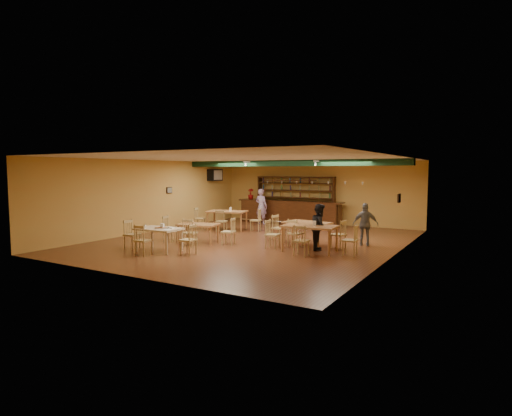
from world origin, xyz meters
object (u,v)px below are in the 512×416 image
Objects in this scene: bar_counter at (289,212)px; dining_table_c at (199,233)px; dining_table_b at (307,233)px; dining_table_a at (227,220)px; near_table at (159,240)px; dining_table_d at (310,239)px; patron_right_a at (320,227)px; patron_bar at (261,207)px.

dining_table_c is at bearing -93.34° from bar_counter.
bar_counter is 5.66m from dining_table_b.
dining_table_b is (4.43, -1.56, -0.02)m from dining_table_a.
bar_counter is 8.43m from near_table.
patron_right_a is (0.17, 0.44, 0.33)m from dining_table_d.
patron_bar is at bearing 26.64° from patron_right_a.
patron_bar is (0.33, 2.40, 0.44)m from dining_table_a.
near_table is at bearing -95.50° from dining_table_a.
dining_table_a reaches higher than near_table.
dining_table_b reaches higher than near_table.
near_table is 0.81× the size of patron_bar.
dining_table_d is at bearing 139.39° from patron_right_a.
patron_bar is (-0.71, 5.72, 0.51)m from dining_table_c.
patron_bar is 6.83m from patron_right_a.
bar_counter is 7.04m from dining_table_d.
bar_counter reaches higher than dining_table_c.
patron_right_a is at bearing -55.72° from bar_counter.
near_table is at bearing 99.45° from patron_bar.
dining_table_b is 5.04m from near_table.
patron_bar is (-0.59, 7.59, 0.48)m from near_table.
dining_table_d is at bearing -53.41° from dining_table_b.
bar_counter is 3.08× the size of patron_bar.
dining_table_b is 1.39m from dining_table_d.
patron_right_a is (4.31, 2.82, 0.37)m from near_table.
dining_table_b is 0.91× the size of patron_bar.
bar_counter is 3.82× the size of dining_table_c.
bar_counter reaches higher than dining_table_b.
near_table reaches higher than dining_table_c.
dining_table_b is at bearing 140.96° from patron_bar.
bar_counter is 3.16× the size of dining_table_d.
dining_table_d reaches higher than dining_table_a.
bar_counter is at bearing 117.18° from dining_table_d.
dining_table_b is 5.72m from patron_bar.
patron_bar reaches higher than patron_right_a.
dining_table_b is 1.13× the size of dining_table_c.
dining_table_d is (3.64, -6.02, -0.15)m from bar_counter.
dining_table_d is at bearing 27.62° from near_table.
patron_right_a is (4.19, 0.96, 0.40)m from dining_table_c.
patron_right_a is (4.90, -4.76, -0.11)m from patron_bar.
dining_table_a is 1.06× the size of dining_table_b.
dining_table_b is 0.93× the size of dining_table_d.
dining_table_c is at bearing -142.91° from dining_table_b.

